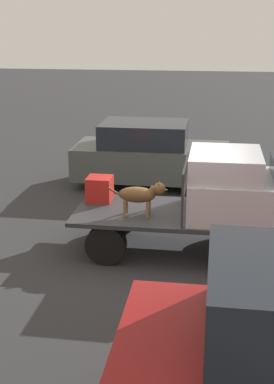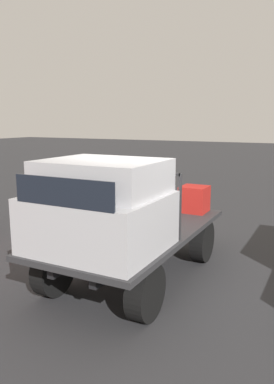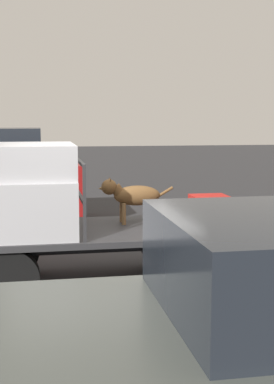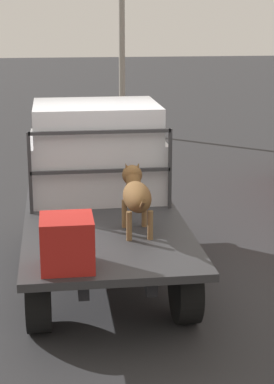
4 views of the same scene
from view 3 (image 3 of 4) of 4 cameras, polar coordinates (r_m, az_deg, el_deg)
The scene contains 6 objects.
ground_plane at distance 7.71m, azimuth -4.35°, elevation -9.76°, with size 80.00×80.00×0.00m, color #2D2D30.
flatbed_truck at distance 7.56m, azimuth -4.40°, elevation -5.59°, with size 3.71×1.81×0.80m.
truck_cab at distance 7.38m, azimuth -12.32°, elevation 0.17°, with size 1.52×1.69×1.19m.
truck_headboard at distance 7.39m, azimuth -6.17°, elevation 0.85°, with size 0.04×1.69×0.97m.
dog at distance 7.82m, azimuth -0.62°, elevation -0.31°, with size 1.12×0.29×0.69m.
cargo_crate at distance 7.34m, azimuth 7.79°, elevation -2.28°, with size 0.49×0.49×0.49m.
Camera 3 is at (0.75, 7.32, 2.31)m, focal length 50.00 mm.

